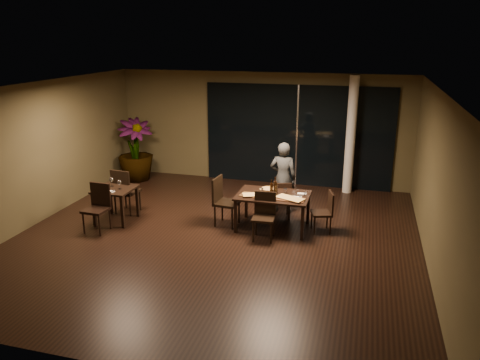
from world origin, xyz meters
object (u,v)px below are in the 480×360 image
at_px(chair_main_far, 282,198).
at_px(chair_main_left, 223,199).
at_px(diner, 283,178).
at_px(bottle_c, 275,185).
at_px(chair_side_far, 124,189).
at_px(chair_side_near, 98,205).
at_px(potted_plant, 135,150).
at_px(main_table, 273,198).
at_px(chair_main_right, 325,210).
at_px(side_table, 115,194).
at_px(bottle_b, 276,188).
at_px(chair_main_near, 264,213).
at_px(bottle_a, 271,187).

bearing_deg(chair_main_far, chair_main_left, 12.31).
xyz_separation_m(diner, bottle_c, (-0.01, -0.85, 0.09)).
height_order(chair_side_far, chair_side_near, chair_side_far).
bearing_deg(chair_side_far, potted_plant, -61.64).
relative_size(main_table, chair_main_left, 1.43).
xyz_separation_m(main_table, chair_main_right, (1.08, 0.10, -0.19)).
distance_m(side_table, bottle_c, 3.48).
distance_m(chair_side_far, chair_side_near, 1.00).
bearing_deg(diner, chair_main_far, 98.86).
bearing_deg(chair_side_far, side_table, 99.73).
bearing_deg(main_table, side_table, -171.63).
height_order(chair_main_right, potted_plant, potted_plant).
relative_size(chair_main_left, bottle_b, 3.81).
bearing_deg(chair_side_near, chair_main_left, 25.03).
bearing_deg(chair_main_left, side_table, 106.36).
relative_size(chair_main_far, chair_side_near, 0.86).
height_order(chair_main_near, bottle_a, bottle_a).
height_order(chair_main_far, chair_side_far, chair_side_far).
xyz_separation_m(chair_main_right, diner, (-1.06, 0.90, 0.34)).
height_order(main_table, bottle_a, bottle_a).
bearing_deg(chair_side_far, chair_main_near, 178.94).
height_order(main_table, chair_main_near, chair_main_near).
bearing_deg(chair_side_near, chair_main_far, 27.43).
bearing_deg(bottle_a, chair_side_near, -162.34).
xyz_separation_m(side_table, chair_side_near, (-0.09, -0.55, -0.06)).
bearing_deg(side_table, chair_main_right, 7.60).
xyz_separation_m(chair_main_left, chair_side_far, (-2.35, 0.02, 0.00)).
bearing_deg(bottle_c, main_table, -94.66).
distance_m(chair_main_right, chair_side_far, 4.51).
bearing_deg(chair_main_left, bottle_a, -77.42).
relative_size(side_table, chair_main_right, 0.92).
relative_size(diner, bottle_a, 5.38).
xyz_separation_m(bottle_a, bottle_c, (0.06, 0.10, 0.02)).
relative_size(main_table, potted_plant, 0.87).
bearing_deg(chair_side_far, chair_main_right, -171.28).
height_order(chair_side_far, bottle_b, chair_side_far).
distance_m(potted_plant, bottle_b, 5.04).
bearing_deg(bottle_b, side_table, -171.37).
height_order(chair_main_far, bottle_b, bottle_b).
bearing_deg(diner, chair_main_right, 140.77).
distance_m(chair_side_far, potted_plant, 2.65).
relative_size(chair_main_left, chair_side_near, 1.05).
xyz_separation_m(potted_plant, bottle_b, (4.45, -2.37, 0.02)).
height_order(chair_main_left, diner, diner).
bearing_deg(side_table, bottle_a, 9.21).
distance_m(main_table, chair_side_far, 3.42).
distance_m(chair_main_far, bottle_a, 0.69).
relative_size(chair_main_near, chair_side_far, 0.89).
height_order(chair_main_left, bottle_c, bottle_c).
distance_m(side_table, bottle_a, 3.41).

